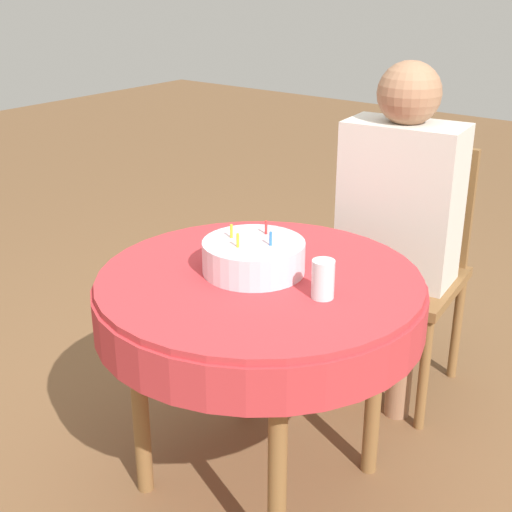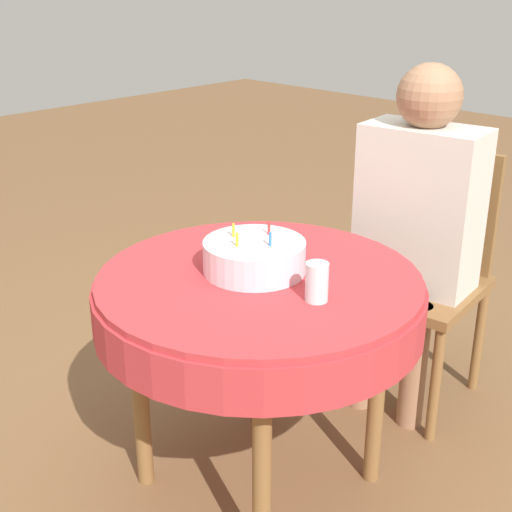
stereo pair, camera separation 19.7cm
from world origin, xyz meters
name	(u,v)px [view 1 (the left image)]	position (x,y,z in m)	size (l,w,h in m)	color
ground_plane	(259,478)	(0.00, 0.00, 0.00)	(12.00, 12.00, 0.00)	brown
dining_table	(260,304)	(0.00, 0.00, 0.62)	(0.93, 0.93, 0.70)	#BC3338
chair	(403,260)	(0.05, 0.81, 0.50)	(0.50, 0.50, 0.91)	brown
person	(399,205)	(0.06, 0.71, 0.74)	(0.42, 0.34, 1.23)	#9E7051
birthday_cake	(254,257)	(-0.03, 0.01, 0.75)	(0.29, 0.29, 0.13)	silver
drinking_glass	(323,279)	(0.21, -0.01, 0.76)	(0.06, 0.06, 0.10)	silver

